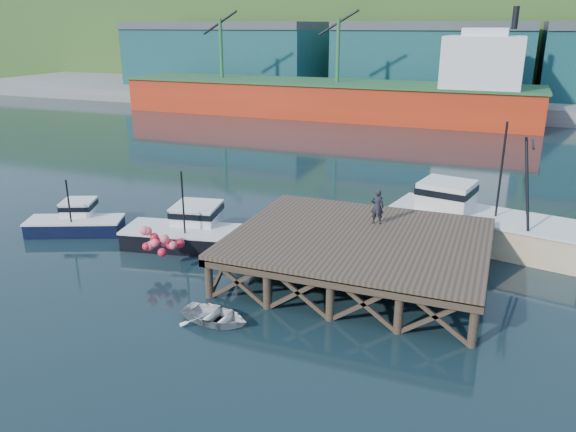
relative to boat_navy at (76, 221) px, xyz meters
The scene contains 12 objects.
ground 11.73m from the boat_navy, ahead, with size 300.00×300.00×0.00m, color black.
wharf 17.25m from the boat_navy, ahead, with size 12.00×10.00×2.62m.
far_quay 71.06m from the boat_navy, 80.52° to the left, with size 160.00×40.00×2.00m, color gray.
warehouse_left 69.37m from the boat_navy, 109.69° to the left, with size 32.00×16.00×9.00m, color #195054.
warehouse_mid 66.39m from the boat_navy, 79.80° to the left, with size 28.00×16.00×9.00m, color #195054.
cargo_ship 48.27m from the boat_navy, 86.14° to the left, with size 55.50×10.00×13.75m.
hillside 101.30m from the boat_navy, 83.33° to the left, with size 220.00×50.00×22.00m, color #2D511E.
boat_navy is the anchor object (origin of this frame).
boat_black 7.52m from the boat_navy, ahead, with size 7.70×6.39×4.53m.
trawler 23.47m from the boat_navy, 16.31° to the left, with size 10.96×5.75×6.98m.
dinghy 14.42m from the boat_navy, 27.10° to the right, with size 2.17×3.03×0.63m, color silver.
dockworker 17.85m from the boat_navy, ahead, with size 0.66×0.43×1.81m, color black.
Camera 1 is at (11.46, -24.80, 11.75)m, focal length 35.00 mm.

